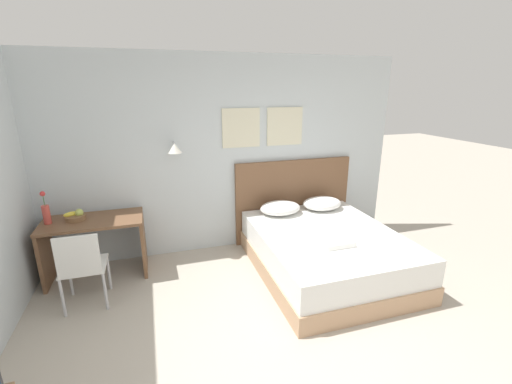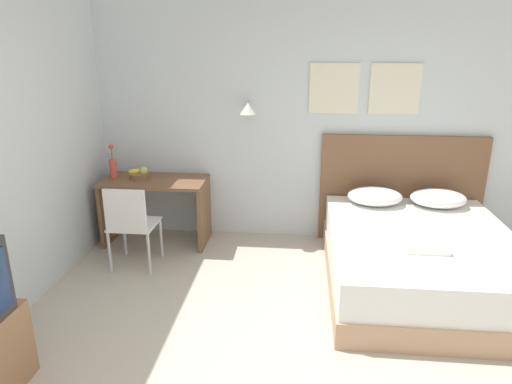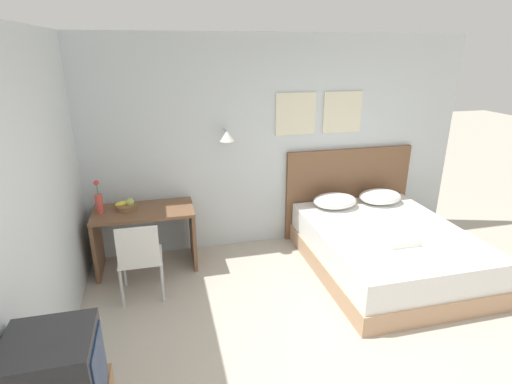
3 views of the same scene
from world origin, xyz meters
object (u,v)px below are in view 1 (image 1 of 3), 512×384
at_px(pillow_left, 280,208).
at_px(pillow_right, 322,203).
at_px(desk_chair, 82,264).
at_px(flower_vase, 46,212).
at_px(desk, 95,237).
at_px(fruit_bowl, 76,216).
at_px(bed, 326,252).
at_px(headboard, 293,200).
at_px(folded_towel_near_foot, 335,241).

bearing_deg(pillow_left, pillow_right, 0.00).
bearing_deg(pillow_right, desk_chair, -167.54).
height_order(desk_chair, flower_vase, flower_vase).
bearing_deg(desk, fruit_bowl, 162.74).
bearing_deg(flower_vase, pillow_right, -0.06).
relative_size(bed, pillow_left, 3.62).
bearing_deg(fruit_bowl, flower_vase, -171.78).
xyz_separation_m(bed, headboard, (-0.00, 1.06, 0.35)).
distance_m(headboard, pillow_left, 0.44).
xyz_separation_m(pillow_right, folded_towel_near_foot, (-0.40, -1.07, -0.06)).
bearing_deg(bed, pillow_left, 113.01).
distance_m(pillow_right, folded_towel_near_foot, 1.14).
bearing_deg(fruit_bowl, bed, -15.63).
bearing_deg(headboard, pillow_right, -42.34).
height_order(bed, desk_chair, desk_chair).
bearing_deg(pillow_right, pillow_left, 180.00).
bearing_deg(folded_towel_near_foot, headboard, 86.84).
distance_m(pillow_left, desk_chair, 2.52).
distance_m(pillow_right, desk, 3.03).
height_order(pillow_left, flower_vase, flower_vase).
relative_size(bed, fruit_bowl, 8.42).
relative_size(bed, flower_vase, 5.33).
height_order(headboard, desk, headboard).
relative_size(pillow_right, folded_towel_near_foot, 1.60).
distance_m(pillow_left, folded_towel_near_foot, 1.10).
bearing_deg(fruit_bowl, desk_chair, -79.39).
distance_m(pillow_left, fruit_bowl, 2.57).
height_order(folded_towel_near_foot, flower_vase, flower_vase).
xyz_separation_m(bed, flower_vase, (-3.17, 0.77, 0.61)).
xyz_separation_m(pillow_left, desk_chair, (-2.43, -0.68, -0.11)).
relative_size(pillow_right, flower_vase, 1.47).
height_order(folded_towel_near_foot, fruit_bowl, fruit_bowl).
height_order(bed, pillow_right, pillow_right).
distance_m(bed, desk_chair, 2.76).
height_order(pillow_left, fruit_bowl, fruit_bowl).
xyz_separation_m(bed, desk_chair, (-2.75, 0.08, 0.25)).
relative_size(desk_chair, fruit_bowl, 3.52).
height_order(pillow_left, folded_towel_near_foot, pillow_left).
xyz_separation_m(pillow_left, pillow_right, (0.65, 0.00, 0.00)).
bearing_deg(fruit_bowl, pillow_left, -1.00).
distance_m(headboard, folded_towel_near_foot, 1.37).
distance_m(pillow_right, desk_chair, 3.15).
relative_size(fruit_bowl, flower_vase, 0.63).
distance_m(folded_towel_near_foot, flower_vase, 3.29).
distance_m(folded_towel_near_foot, fruit_bowl, 3.03).
height_order(pillow_right, desk, desk).
xyz_separation_m(headboard, fruit_bowl, (-2.89, -0.25, 0.17)).
bearing_deg(desk, flower_vase, 178.14).
bearing_deg(desk, pillow_right, 0.21).
bearing_deg(headboard, bed, -90.00).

